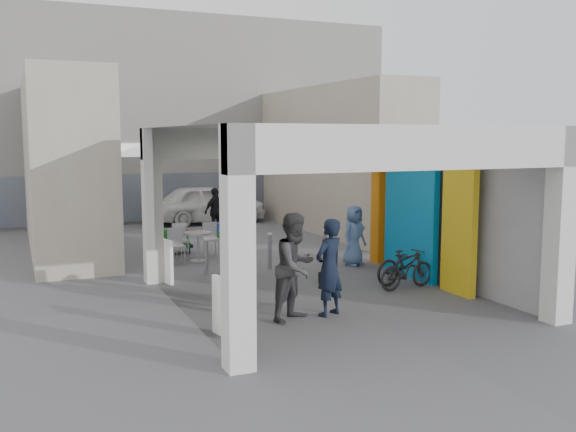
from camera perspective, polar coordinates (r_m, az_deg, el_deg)
name	(u,v)px	position (r m, az deg, el deg)	size (l,w,h in m)	color
ground	(310,289)	(14.11, 1.97, -6.51)	(90.00, 90.00, 0.00)	#515155
arcade_canopy	(351,186)	(13.27, 5.63, 2.66)	(6.40, 6.45, 6.40)	silver
far_building	(166,120)	(27.05, -10.81, 8.41)	(18.00, 4.08, 8.00)	silver
plaza_bldg_left	(63,164)	(19.97, -19.37, 4.36)	(2.00, 9.00, 5.00)	#B2AA94
plaza_bldg_right	(336,160)	(22.45, 4.28, 5.00)	(2.00, 9.00, 5.00)	#B2AA94
bollard_left	(206,257)	(15.65, -7.26, -3.62)	(0.09, 0.09, 0.85)	gray
bollard_center	(270,251)	(16.14, -1.62, -3.16)	(0.09, 0.09, 0.89)	gray
bollard_right	(325,248)	(16.58, 3.31, -2.83)	(0.09, 0.09, 0.92)	gray
advert_board_near	(222,306)	(10.85, -5.86, -7.98)	(0.19, 0.55, 1.00)	silver
advert_board_far	(167,261)	(14.83, -10.74, -3.96)	(0.20, 0.55, 1.00)	silver
cafe_set	(191,247)	(17.55, -8.62, -2.78)	(1.55, 1.25, 0.94)	#B0B0B5
produce_stand	(172,244)	(18.47, -10.27, -2.48)	(1.07, 0.58, 0.71)	black
crate_stack	(224,231)	(20.73, -5.75, -1.36)	(0.55, 0.50, 0.56)	#195A19
border_collie	(328,273)	(14.45, 3.58, -5.09)	(0.25, 0.50, 0.69)	black
man_with_dog	(329,267)	(11.93, 3.68, -4.57)	(0.66, 0.44, 1.82)	black
man_back_turned	(296,266)	(11.63, 0.68, -4.51)	(0.95, 0.74, 1.96)	#38373A
man_elderly	(354,235)	(16.61, 5.88, -1.73)	(0.76, 0.50, 1.56)	#52709F
man_crates	(216,211)	(21.77, -6.45, 0.42)	(0.94, 0.39, 1.60)	black
bicycle_front	(408,263)	(14.82, 10.60, -4.09)	(0.63, 1.80, 0.95)	black
bicycle_rear	(407,269)	(14.26, 10.52, -4.67)	(0.42, 1.47, 0.89)	black
white_van	(208,204)	(24.74, -7.15, 1.10)	(1.77, 4.40, 1.50)	silver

